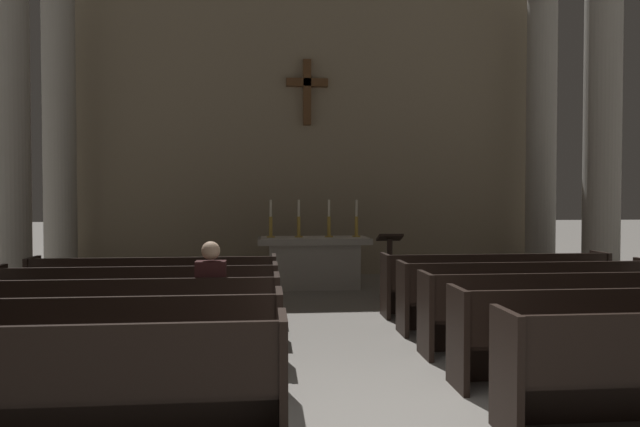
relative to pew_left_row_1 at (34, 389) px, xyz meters
name	(u,v)px	position (x,y,z in m)	size (l,w,h in m)	color
pew_left_row_1	(34,389)	(0.00, 0.00, 0.00)	(3.45, 0.50, 0.95)	black
pew_left_row_2	(84,348)	(0.00, 1.06, 0.00)	(3.45, 0.50, 0.95)	black
pew_left_row_3	(116,321)	(0.00, 2.13, 0.00)	(3.45, 0.50, 0.95)	black
pew_left_row_4	(139,303)	(0.00, 3.19, 0.00)	(3.45, 0.50, 0.95)	black
pew_left_row_5	(155,289)	(0.00, 4.26, 0.00)	(3.45, 0.50, 0.95)	black
pew_right_row_2	(630,334)	(5.05, 1.06, 0.00)	(3.45, 0.50, 0.95)	black
pew_right_row_3	(571,312)	(5.05, 2.13, 0.00)	(3.45, 0.50, 0.95)	black
pew_right_row_4	(528,296)	(5.05, 3.19, 0.00)	(3.45, 0.50, 0.95)	black
pew_right_row_5	(495,284)	(5.05, 4.26, 0.00)	(3.45, 0.50, 0.95)	black
column_left_third	(9,96)	(-2.61, 5.73, 2.97)	(0.96, 0.96, 7.06)	#ADA89E
column_right_third	(602,106)	(7.66, 5.73, 2.97)	(0.96, 0.96, 7.06)	#ADA89E
column_left_fourth	(59,117)	(-2.61, 8.01, 2.97)	(0.96, 0.96, 7.06)	#ADA89E
column_right_fourth	(541,123)	(7.66, 8.01, 2.97)	(0.96, 0.96, 7.06)	#ADA89E
altar	(314,261)	(2.53, 7.10, 0.06)	(2.20, 0.90, 1.01)	#A8A399
candlestick_outer_left	(271,225)	(1.68, 7.10, 0.77)	(0.16, 0.16, 0.74)	#B79338
candlestick_inner_left	(299,225)	(2.23, 7.10, 0.77)	(0.16, 0.16, 0.74)	#B79338
candlestick_inner_right	(329,225)	(2.83, 7.10, 0.77)	(0.16, 0.16, 0.74)	#B79338
candlestick_outer_right	(356,225)	(3.38, 7.10, 0.77)	(0.16, 0.16, 0.74)	#B79338
apse_with_cross	(306,111)	(2.53, 9.15, 3.34)	(11.29, 0.43, 7.63)	gray
lectern	(390,267)	(3.79, 5.90, 0.07)	(0.44, 0.36, 1.15)	black
lone_worshipper	(212,299)	(0.99, 2.17, 0.22)	(0.32, 0.43, 1.32)	#26262B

